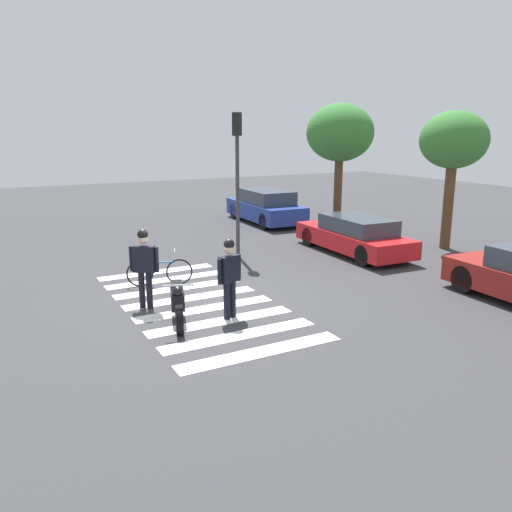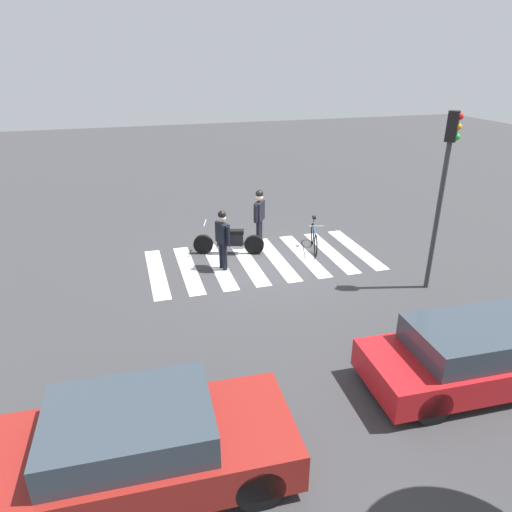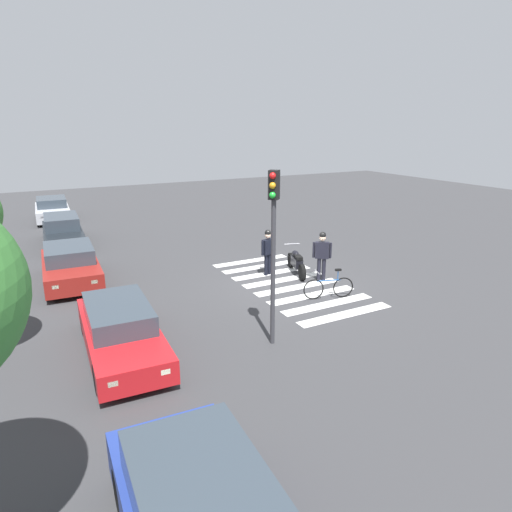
% 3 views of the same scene
% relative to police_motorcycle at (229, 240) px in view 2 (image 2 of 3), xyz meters
% --- Properties ---
extents(ground_plane, '(60.00, 60.00, 0.00)m').
position_rel_police_motorcycle_xyz_m(ground_plane, '(-0.84, 0.79, -0.45)').
color(ground_plane, '#38383A').
extents(police_motorcycle, '(2.13, 0.91, 1.02)m').
position_rel_police_motorcycle_xyz_m(police_motorcycle, '(0.00, 0.00, 0.00)').
color(police_motorcycle, black).
rests_on(police_motorcycle, ground_plane).
extents(leaning_bicycle, '(0.62, 1.66, 1.01)m').
position_rel_police_motorcycle_xyz_m(leaning_bicycle, '(-2.66, 0.45, -0.07)').
color(leaning_bicycle, black).
rests_on(leaning_bicycle, ground_plane).
extents(officer_on_foot, '(0.34, 0.64, 1.77)m').
position_rel_police_motorcycle_xyz_m(officer_on_foot, '(0.42, 1.05, 0.58)').
color(officer_on_foot, black).
rests_on(officer_on_foot, ground_plane).
extents(officer_by_motorcycle, '(0.46, 0.57, 1.86)m').
position_rel_police_motorcycle_xyz_m(officer_by_motorcycle, '(-1.10, -0.38, 0.64)').
color(officer_by_motorcycle, black).
rests_on(officer_by_motorcycle, ground_plane).
extents(crosswalk_stripes, '(6.75, 3.34, 0.01)m').
position_rel_police_motorcycle_xyz_m(crosswalk_stripes, '(-0.84, 0.79, -0.44)').
color(crosswalk_stripes, silver).
rests_on(crosswalk_stripes, ground_plane).
extents(car_red_convertible, '(4.72, 1.91, 1.26)m').
position_rel_police_motorcycle_xyz_m(car_red_convertible, '(-3.15, 7.32, 0.16)').
color(car_red_convertible, black).
rests_on(car_red_convertible, ground_plane).
extents(car_maroon_wagon, '(4.29, 2.05, 1.33)m').
position_rel_police_motorcycle_xyz_m(car_maroon_wagon, '(3.09, 7.80, 0.20)').
color(car_maroon_wagon, black).
rests_on(car_maroon_wagon, ground_plane).
extents(traffic_light_pole, '(0.34, 0.34, 4.54)m').
position_rel_police_motorcycle_xyz_m(traffic_light_pole, '(-4.55, 3.71, 2.58)').
color(traffic_light_pole, '#38383D').
rests_on(traffic_light_pole, ground_plane).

